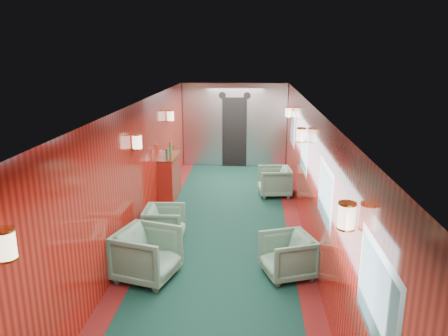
% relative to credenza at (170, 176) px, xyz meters
% --- Properties ---
extents(room, '(12.00, 12.10, 2.40)m').
position_rel_credenza_xyz_m(room, '(1.34, -2.86, 1.12)').
color(room, black).
rests_on(room, ground).
extents(bulkhead, '(2.98, 0.17, 2.39)m').
position_rel_credenza_xyz_m(bulkhead, '(1.34, 3.05, 0.67)').
color(bulkhead, silver).
rests_on(bulkhead, ground).
extents(windows_right, '(0.02, 8.60, 0.80)m').
position_rel_credenza_xyz_m(windows_right, '(2.83, -2.61, 0.94)').
color(windows_right, silver).
rests_on(windows_right, ground).
extents(wall_sconces, '(2.97, 7.97, 0.25)m').
position_rel_credenza_xyz_m(wall_sconces, '(1.34, -2.30, 1.28)').
color(wall_sconces, beige).
rests_on(wall_sconces, ground).
extents(credenza, '(0.35, 1.12, 1.28)m').
position_rel_credenza_xyz_m(credenza, '(0.00, 0.00, 0.00)').
color(credenza, maroon).
rests_on(credenza, ground).
extents(armchair_left_near, '(1.02, 1.01, 0.76)m').
position_rel_credenza_xyz_m(armchair_left_near, '(0.35, -3.63, -0.13)').
color(armchair_left_near, '#1B3F32').
rests_on(armchair_left_near, ground).
extents(armchair_left_far, '(0.71, 0.69, 0.63)m').
position_rel_credenza_xyz_m(armchair_left_far, '(0.34, -2.30, -0.20)').
color(armchair_left_far, '#1B3F32').
rests_on(armchair_left_far, ground).
extents(armchair_right_near, '(0.90, 0.89, 0.65)m').
position_rel_credenza_xyz_m(armchair_right_near, '(2.41, -3.42, -0.19)').
color(armchair_right_near, '#1B3F32').
rests_on(armchair_right_near, ground).
extents(armchair_right_far, '(0.80, 0.78, 0.67)m').
position_rel_credenza_xyz_m(armchair_right_far, '(2.38, 0.36, -0.18)').
color(armchair_right_far, '#1B3F32').
rests_on(armchair_right_far, ground).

